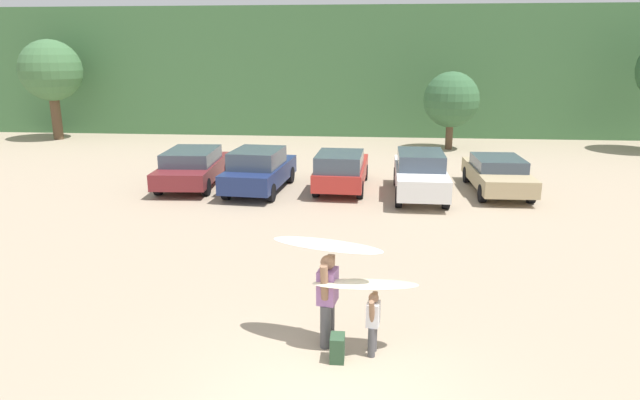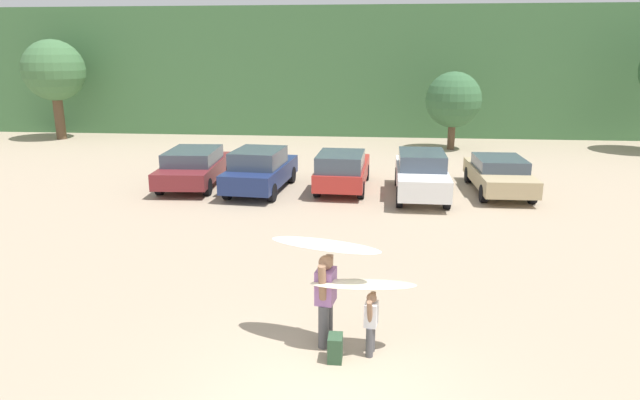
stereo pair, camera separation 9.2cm
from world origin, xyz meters
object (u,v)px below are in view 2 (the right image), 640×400
parked_car_maroon (194,166)px  parked_car_red (343,169)px  person_child (371,320)px  surfboard_white (325,245)px  parked_car_navy (260,169)px  surfboard_cream (364,284)px  person_adult (326,295)px  backpack_dropped (335,348)px  parked_car_white (421,173)px  parked_car_tan (499,174)px

parked_car_maroon → parked_car_red: parked_car_red is taller
parked_car_red → person_child: size_ratio=4.05×
parked_car_red → surfboard_white: bearing=-175.8°
parked_car_navy → parked_car_red: (3.00, 0.51, -0.04)m
parked_car_red → surfboard_white: 11.40m
surfboard_white → surfboard_cream: (0.67, -0.21, -0.61)m
surfboard_white → surfboard_cream: surfboard_white is taller
person_adult → surfboard_cream: 0.74m
parked_car_navy → parked_car_maroon: bearing=80.9°
surfboard_cream → backpack_dropped: size_ratio=4.05×
person_adult → surfboard_white: surfboard_white is taller
backpack_dropped → parked_car_white: bearing=78.7°
parked_car_tan → surfboard_cream: size_ratio=2.53×
parked_car_white → person_adult: bearing=168.1°
parked_car_navy → backpack_dropped: 11.98m
surfboard_white → parked_car_red: bearing=-71.7°
parked_car_tan → parked_car_navy: bearing=93.7°
surfboard_cream → parked_car_navy: bearing=-73.1°
parked_car_navy → parked_car_white: size_ratio=0.96×
parked_car_navy → parked_car_tan: (8.73, 0.69, -0.12)m
parked_car_navy → surfboard_white: size_ratio=2.19×
parked_car_navy → backpack_dropped: parked_car_navy is taller
person_adult → surfboard_cream: size_ratio=0.91×
person_child → backpack_dropped: (-0.58, -0.27, -0.41)m
parked_car_tan → person_child: parked_car_tan is taller
parked_car_tan → surfboard_white: 12.76m
parked_car_maroon → surfboard_white: size_ratio=2.34×
surfboard_cream → backpack_dropped: surfboard_cream is taller
parked_car_red → person_adult: size_ratio=2.75×
parked_car_red → parked_car_white: parked_car_white is taller
backpack_dropped → surfboard_cream: bearing=40.0°
person_adult → backpack_dropped: bearing=120.7°
surfboard_cream → backpack_dropped: bearing=36.8°
parked_car_tan → surfboard_cream: bearing=157.4°
parked_car_maroon → surfboard_cream: bearing=-153.2°
parked_car_tan → surfboard_cream: 12.65m
parked_car_red → surfboard_cream: bearing=-172.5°
parked_car_navy → person_adult: size_ratio=2.75×
parked_car_navy → person_adult: bearing=-157.8°
parked_car_white → surfboard_white: 10.97m
parked_car_tan → person_child: (-4.55, -11.84, -0.06)m
person_child → parked_car_red: bearing=-74.6°
parked_car_maroon → parked_car_white: size_ratio=1.02×
parked_car_maroon → parked_car_tan: bearing=-93.2°
surfboard_white → surfboard_cream: bearing=179.3°
surfboard_white → backpack_dropped: surfboard_white is taller
parked_car_maroon → person_adult: person_adult is taller
parked_car_maroon → person_adult: size_ratio=2.93×
surfboard_white → backpack_dropped: 1.73m
parked_car_navy → parked_car_white: 5.84m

